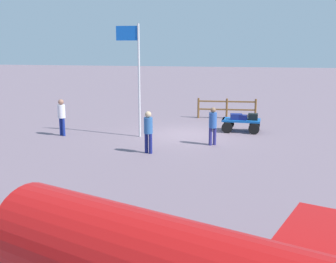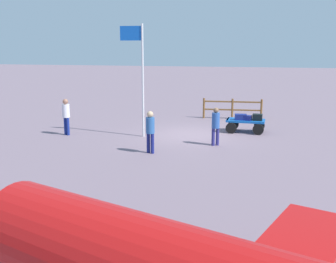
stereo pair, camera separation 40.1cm
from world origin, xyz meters
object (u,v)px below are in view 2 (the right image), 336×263
Objects in this scene: worker_trailing at (150,129)px; flagpole at (140,69)px; luggage_cart at (245,123)px; worker_lead at (216,124)px; suitcase_olive at (241,117)px; worker_supervisor at (66,114)px; suitcase_maroon at (257,117)px; suitcase_dark at (246,118)px.

flagpole is at bearing -66.58° from worker_trailing.
luggage_cart is 1.15× the size of worker_lead.
worker_trailing is 3.79m from flagpole.
suitcase_olive is 0.34× the size of worker_supervisor.
luggage_cart is at bearing -126.24° from worker_trailing.
suitcase_maroon is 0.28× the size of worker_supervisor.
suitcase_maroon reaches higher than luggage_cart.
worker_trailing is (3.56, 4.85, 0.55)m from luggage_cart.
worker_trailing is (2.40, 1.82, 0.05)m from worker_lead.
suitcase_maroon is (-0.58, 0.09, 0.34)m from luggage_cart.
worker_supervisor is at bearing -4.46° from worker_lead.
worker_trailing reaches higher than suitcase_maroon.
suitcase_olive reaches higher than suitcase_dark.
luggage_cart is 0.37× the size of flagpole.
worker_trailing reaches higher than suitcase_olive.
suitcase_olive is 0.36× the size of worker_lead.
suitcase_dark is at bearing -112.79° from worker_lead.
flagpole reaches higher than worker_trailing.
worker_trailing is (3.33, 4.72, 0.23)m from suitcase_olive.
suitcase_dark is 0.31× the size of worker_supervisor.
luggage_cart is at bearing -157.39° from flagpole.
worker_lead is (1.73, 2.94, 0.17)m from suitcase_maroon.
luggage_cart is 3.50× the size of suitcase_dark.
suitcase_dark is 0.32× the size of worker_trailing.
suitcase_olive is at bearing -7.76° from suitcase_dark.
worker_lead reaches higher than luggage_cart.
suitcase_maroon is 0.81m from suitcase_olive.
luggage_cart is at bearing -110.84° from worker_lead.
worker_lead is 7.18m from worker_supervisor.
suitcase_dark is (-0.05, 0.17, 0.30)m from luggage_cart.
worker_lead is 3.01m from worker_trailing.
suitcase_dark is 0.92× the size of suitcase_olive.
worker_supervisor is (8.89, 2.38, 0.25)m from suitcase_maroon.
worker_lead is 0.32× the size of flagpole.
suitcase_maroon is at bearing -172.12° from suitcase_dark.
worker_lead reaches higher than suitcase_olive.
luggage_cart is at bearing -73.31° from suitcase_dark.
suitcase_olive is 8.43m from worker_supervisor.
suitcase_olive is 0.11× the size of flagpole.
luggage_cart is at bearing -9.16° from suitcase_maroon.
luggage_cart is 3.20× the size of suitcase_olive.
worker_supervisor is (7.16, -0.56, 0.09)m from worker_lead.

